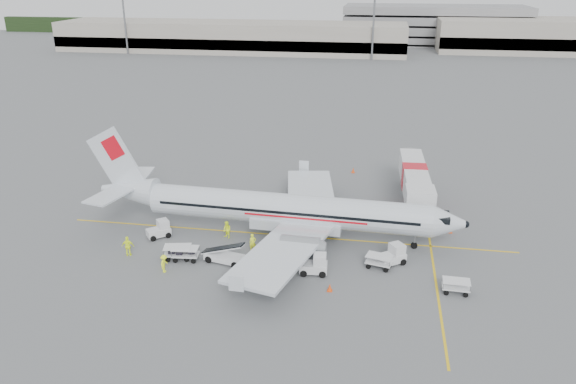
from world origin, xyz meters
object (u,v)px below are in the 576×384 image
object	(u,v)px
aircraft	(288,190)
jet_bridge	(413,185)
tug_aft	(158,229)
tug_fore	(392,255)
belt_loader	(225,249)
tug_mid	(313,264)

from	to	relation	value
aircraft	jet_bridge	xyz separation A→B (m)	(12.28, 10.31, -2.67)
tug_aft	tug_fore	bearing A→B (deg)	-43.01
aircraft	jet_bridge	distance (m)	16.25
jet_bridge	tug_aft	size ratio (longest dim) A/B	7.82
jet_bridge	belt_loader	xyz separation A→B (m)	(-16.88, -16.32, -0.94)
jet_bridge	belt_loader	bearing A→B (deg)	-138.28
belt_loader	tug_fore	xyz separation A→B (m)	(14.57, 2.13, -0.41)
jet_bridge	tug_aft	world-z (taller)	jet_bridge
tug_aft	jet_bridge	bearing A→B (deg)	-11.82
tug_mid	tug_aft	distance (m)	16.38
belt_loader	tug_fore	distance (m)	14.73
tug_fore	tug_aft	world-z (taller)	tug_fore
aircraft	tug_aft	bearing A→B (deg)	-167.31
belt_loader	tug_aft	distance (m)	8.67
tug_fore	tug_aft	xyz separation A→B (m)	(-22.35, 1.66, -0.06)
aircraft	tug_fore	world-z (taller)	aircraft
tug_fore	tug_aft	size ratio (longest dim) A/B	1.07
jet_bridge	tug_aft	bearing A→B (deg)	-155.38
tug_mid	tug_aft	world-z (taller)	tug_mid
jet_bridge	tug_fore	xyz separation A→B (m)	(-2.31, -14.19, -1.35)
belt_loader	tug_fore	world-z (taller)	belt_loader
tug_mid	aircraft	bearing A→B (deg)	112.57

